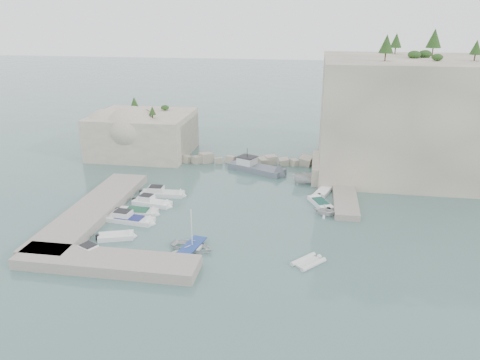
% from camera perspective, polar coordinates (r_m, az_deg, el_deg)
% --- Properties ---
extents(ground, '(400.00, 400.00, 0.00)m').
position_cam_1_polar(ground, '(55.52, -1.01, -4.99)').
color(ground, '#466A65').
rests_on(ground, ground).
extents(cliff_east, '(26.00, 22.00, 17.00)m').
position_cam_1_polar(cliff_east, '(75.35, 19.91, 7.32)').
color(cliff_east, beige).
rests_on(cliff_east, ground).
extents(cliff_terrace, '(8.00, 10.00, 2.50)m').
position_cam_1_polar(cliff_terrace, '(71.18, 11.98, 1.33)').
color(cliff_terrace, beige).
rests_on(cliff_terrace, ground).
extents(outcrop_west, '(16.00, 14.00, 7.00)m').
position_cam_1_polar(outcrop_west, '(82.46, -11.71, 5.51)').
color(outcrop_west, beige).
rests_on(outcrop_west, ground).
extents(quay_west, '(5.00, 24.00, 1.10)m').
position_cam_1_polar(quay_west, '(59.65, -17.51, -3.57)').
color(quay_west, '#9E9689').
rests_on(quay_west, ground).
extents(quay_south, '(18.00, 4.00, 1.10)m').
position_cam_1_polar(quay_south, '(47.51, -15.94, -9.63)').
color(quay_south, '#9E9689').
rests_on(quay_south, ground).
extents(ledge_east, '(3.00, 16.00, 0.80)m').
position_cam_1_polar(ledge_east, '(63.96, 12.62, -1.66)').
color(ledge_east, '#9E9689').
rests_on(ledge_east, ground).
extents(breakwater, '(28.00, 3.00, 1.40)m').
position_cam_1_polar(breakwater, '(75.73, 1.22, 2.45)').
color(breakwater, beige).
rests_on(breakwater, ground).
extents(motorboat_a, '(6.40, 2.23, 1.40)m').
position_cam_1_polar(motorboat_a, '(63.78, -9.41, -1.88)').
color(motorboat_a, silver).
rests_on(motorboat_a, ground).
extents(motorboat_b, '(5.67, 2.64, 1.40)m').
position_cam_1_polar(motorboat_b, '(60.96, -10.66, -3.01)').
color(motorboat_b, white).
rests_on(motorboat_b, ground).
extents(motorboat_c, '(5.38, 2.05, 0.70)m').
position_cam_1_polar(motorboat_c, '(58.66, -12.37, -4.07)').
color(motorboat_c, silver).
rests_on(motorboat_c, ground).
extents(motorboat_d, '(6.57, 2.61, 1.40)m').
position_cam_1_polar(motorboat_d, '(56.79, -13.27, -4.97)').
color(motorboat_d, white).
rests_on(motorboat_d, ground).
extents(motorboat_e, '(4.43, 2.94, 0.70)m').
position_cam_1_polar(motorboat_e, '(53.12, -14.86, -6.91)').
color(motorboat_e, white).
rests_on(motorboat_e, ground).
extents(motorboat_f, '(5.62, 3.94, 1.40)m').
position_cam_1_polar(motorboat_f, '(49.74, -17.37, -9.10)').
color(motorboat_f, white).
rests_on(motorboat_f, ground).
extents(rowboat, '(5.13, 4.12, 0.94)m').
position_cam_1_polar(rowboat, '(49.43, -5.83, -8.41)').
color(rowboat, white).
rests_on(rowboat, ground).
extents(inflatable_dinghy, '(3.64, 3.82, 0.44)m').
position_cam_1_polar(inflatable_dinghy, '(47.11, 8.30, -10.04)').
color(inflatable_dinghy, silver).
rests_on(inflatable_dinghy, ground).
extents(tender_east_a, '(3.47, 3.20, 1.52)m').
position_cam_1_polar(tender_east_a, '(57.95, 10.31, -4.22)').
color(tender_east_a, silver).
rests_on(tender_east_a, ground).
extents(tender_east_b, '(3.61, 5.22, 0.70)m').
position_cam_1_polar(tender_east_b, '(60.75, 9.77, -3.03)').
color(tender_east_b, white).
rests_on(tender_east_b, ground).
extents(tender_east_c, '(2.85, 4.77, 0.70)m').
position_cam_1_polar(tender_east_c, '(64.91, 10.18, -1.54)').
color(tender_east_c, white).
rests_on(tender_east_c, ground).
extents(tender_east_d, '(5.47, 3.36, 1.98)m').
position_cam_1_polar(tender_east_d, '(68.07, 8.50, -0.42)').
color(tender_east_d, silver).
rests_on(tender_east_d, ground).
extents(work_boat, '(10.14, 6.78, 2.20)m').
position_cam_1_polar(work_boat, '(72.56, 2.05, 1.08)').
color(work_boat, slate).
rests_on(work_boat, ground).
extents(rowboat_mast, '(0.10, 0.10, 4.20)m').
position_cam_1_polar(rowboat_mast, '(48.27, -5.93, -5.72)').
color(rowboat_mast, white).
rests_on(rowboat_mast, rowboat).
extents(vegetation, '(53.48, 13.88, 13.40)m').
position_cam_1_polar(vegetation, '(74.67, 16.57, 14.91)').
color(vegetation, '#1E4219').
rests_on(vegetation, ground).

